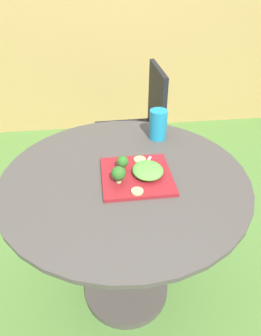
# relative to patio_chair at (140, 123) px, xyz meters

# --- Properties ---
(ground_plane) EXTENTS (12.00, 12.00, 0.00)m
(ground_plane) POSITION_rel_patio_chair_xyz_m (-0.21, -0.92, -0.53)
(ground_plane) COLOR #4C7533
(bamboo_fence) EXTENTS (8.00, 0.08, 1.55)m
(bamboo_fence) POSITION_rel_patio_chair_xyz_m (-0.21, 1.05, 0.25)
(bamboo_fence) COLOR #9E7F47
(bamboo_fence) RESTS_ON ground_plane
(patio_table) EXTENTS (0.97, 0.97, 0.76)m
(patio_table) POSITION_rel_patio_chair_xyz_m (-0.21, -0.92, -0.02)
(patio_table) COLOR #423D38
(patio_table) RESTS_ON ground_plane
(patio_chair) EXTENTS (0.45, 0.45, 0.90)m
(patio_chair) POSITION_rel_patio_chair_xyz_m (0.00, 0.00, 0.00)
(patio_chair) COLOR black
(patio_chair) RESTS_ON ground_plane
(salad_plate) EXTENTS (0.27, 0.27, 0.01)m
(salad_plate) POSITION_rel_patio_chair_xyz_m (-0.16, -0.93, 0.24)
(salad_plate) COLOR maroon
(salad_plate) RESTS_ON patio_table
(drinking_glass) EXTENTS (0.08, 0.08, 0.14)m
(drinking_glass) POSITION_rel_patio_chair_xyz_m (-0.02, -0.63, 0.30)
(drinking_glass) COLOR teal
(drinking_glass) RESTS_ON patio_table
(fork) EXTENTS (0.09, 0.14, 0.00)m
(fork) POSITION_rel_patio_chair_xyz_m (-0.13, -0.90, 0.25)
(fork) COLOR silver
(fork) RESTS_ON salad_plate
(lettuce_mound) EXTENTS (0.12, 0.13, 0.04)m
(lettuce_mound) POSITION_rel_patio_chair_xyz_m (-0.12, -0.94, 0.27)
(lettuce_mound) COLOR #519338
(lettuce_mound) RESTS_ON salad_plate
(broccoli_floret_0) EXTENTS (0.05, 0.05, 0.06)m
(broccoli_floret_0) POSITION_rel_patio_chair_xyz_m (-0.21, -0.90, 0.28)
(broccoli_floret_0) COLOR #99B770
(broccoli_floret_0) RESTS_ON salad_plate
(broccoli_floret_1) EXTENTS (0.05, 0.05, 0.07)m
(broccoli_floret_1) POSITION_rel_patio_chair_xyz_m (-0.23, -0.97, 0.29)
(broccoli_floret_1) COLOR #99B770
(broccoli_floret_1) RESTS_ON salad_plate
(cucumber_slice_0) EXTENTS (0.04, 0.04, 0.01)m
(cucumber_slice_0) POSITION_rel_patio_chair_xyz_m (-0.17, -1.04, 0.25)
(cucumber_slice_0) COLOR #8EB766
(cucumber_slice_0) RESTS_ON salad_plate
(cucumber_slice_1) EXTENTS (0.05, 0.05, 0.01)m
(cucumber_slice_1) POSITION_rel_patio_chair_xyz_m (-0.13, -0.84, 0.25)
(cucumber_slice_1) COLOR #8EB766
(cucumber_slice_1) RESTS_ON salad_plate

